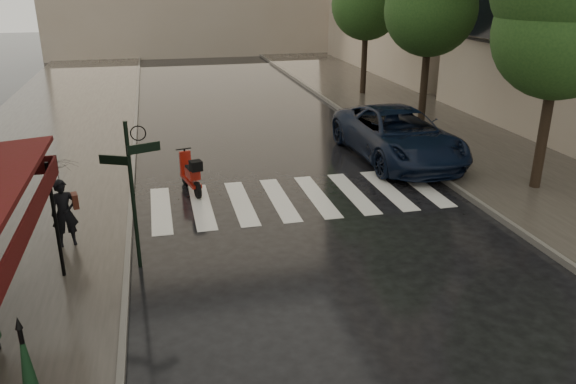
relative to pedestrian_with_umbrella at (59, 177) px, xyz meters
name	(u,v)px	position (x,y,z in m)	size (l,w,h in m)	color
ground	(214,344)	(2.72, -4.17, -1.70)	(120.00, 120.00, 0.00)	black
sidewalk_near	(42,152)	(-1.78, 7.83, -1.64)	(6.00, 60.00, 0.12)	#38332D
sidewalk_far	(437,127)	(12.97, 7.83, -1.64)	(5.50, 60.00, 0.12)	#38332D
curb_near	(135,146)	(1.27, 7.83, -1.62)	(0.12, 60.00, 0.16)	#595651
curb_far	(371,131)	(10.17, 7.83, -1.62)	(0.12, 60.00, 0.16)	#595651
crosswalk	(298,198)	(5.70, 1.83, -1.69)	(7.85, 3.20, 0.01)	silver
signpost	(132,184)	(1.53, -1.17, 0.13)	(1.17, 0.29, 3.10)	black
pedestrian_with_umbrella	(59,177)	(0.00, 0.00, 0.00)	(1.07, 1.09, 2.37)	black
scooter	(191,174)	(2.91, 2.98, -1.19)	(0.65, 1.65, 1.10)	black
parked_car	(398,135)	(9.72, 4.46, -0.87)	(2.75, 5.97, 1.66)	black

